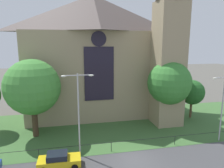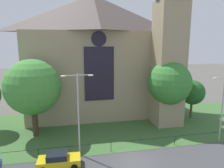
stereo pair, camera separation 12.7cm
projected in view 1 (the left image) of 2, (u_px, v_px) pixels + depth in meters
ground at (115, 125)px, 31.89m from camera, size 160.00×160.00×0.00m
grass_verge at (118, 131)px, 29.97m from camera, size 120.00×20.00×0.01m
church_building at (99, 54)px, 36.17m from camera, size 23.20×16.20×26.00m
iron_railing at (111, 143)px, 24.08m from camera, size 31.74×0.07×1.13m
tree_right_near at (169, 83)px, 30.51m from camera, size 6.33×6.33×9.73m
tree_right_far at (192, 92)px, 34.48m from camera, size 4.02×4.02×6.31m
tree_left_near at (32, 87)px, 27.05m from camera, size 7.15×7.15×10.26m
streetlamp_near at (78, 105)px, 22.35m from camera, size 3.37×0.26×9.17m
streetlamp_far at (223, 100)px, 25.97m from camera, size 3.37×0.26×8.35m
parked_car_yellow at (59, 160)px, 21.10m from camera, size 4.24×2.11×1.51m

